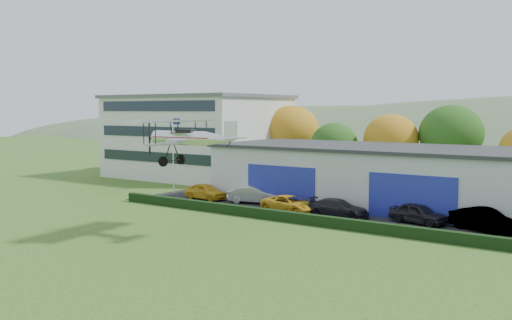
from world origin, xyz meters
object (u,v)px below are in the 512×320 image
Objects in this scene: office_block at (198,136)px; car_1 at (254,195)px; hangar at (437,179)px; car_4 at (418,214)px; car_0 at (205,191)px; car_5 at (484,220)px; car_3 at (338,208)px; flagpole at (174,147)px; car_2 at (290,204)px; biplane at (187,137)px.

car_1 is (18.40, -13.37, -4.37)m from office_block.
hangar reaches higher than car_4.
car_0 is 0.90× the size of car_5.
car_3 is 6.21m from car_4.
office_block is at bearing 121.97° from flagpole.
car_3 is at bearing 119.40° from car_5.
car_2 is (10.26, -1.28, -0.06)m from car_0.
car_0 is 0.53× the size of biplane.
car_5 is at bearing -77.66° from car_2.
car_1 is 1.08× the size of car_4.
flagpole is 1.66× the size of car_1.
car_0 reaches higher than car_2.
car_1 reaches higher than car_4.
car_3 is 14.19m from biplane.
car_0 is (-19.75, -7.16, -1.85)m from hangar.
car_1 is at bearing -156.49° from hangar.
office_block is 28.49m from car_2.
office_block reaches higher than flagpole.
office_block is at bearing 167.99° from hangar.
car_0 reaches higher than car_4.
hangar is at bearing -38.48° from car_3.
flagpole reaches higher than biplane.
car_4 is at bearing -74.53° from car_2.
flagpole is 11.02m from car_1.
car_2 is at bearing -138.34° from hangar.
flagpole is at bearing 78.99° from car_3.
car_4 is at bearing -22.34° from office_block.
flagpole is (8.12, -13.00, -0.43)m from office_block.
hangar is 8.08× the size of car_2.
biplane reaches higher than car_4.
hangar reaches higher than car_2.
car_3 is at bearing -28.41° from office_block.
hangar is 25.68m from flagpole.
biplane is at bearing 178.44° from car_1.
hangar is at bearing 19.03° from car_4.
office_block is at bearing 36.52° from car_1.
hangar is 33.84m from office_block.
car_1 is at bearing 74.62° from car_2.
biplane reaches higher than car_1.
hangar is at bearing 13.51° from flagpole.
car_4 is at bearing -84.58° from car_0.
flagpole is 1.59× the size of car_2.
flagpole reaches higher than hangar.
car_2 is at bearing 119.69° from car_5.
car_3 is at bearing -5.85° from flagpole.
hangar is 9.18m from car_5.
hangar is 8.16× the size of car_5.
car_1 is at bearing 100.63° from biplane.
car_5 is at bearing -79.56° from car_4.
car_1 reaches higher than car_3.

